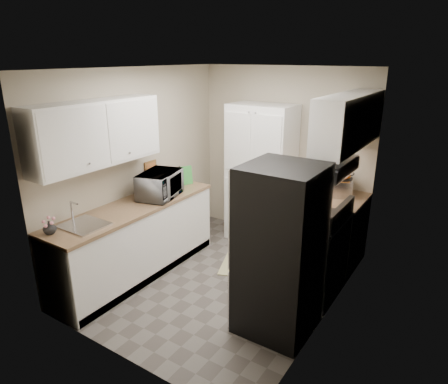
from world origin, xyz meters
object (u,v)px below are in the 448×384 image
(refrigerator, at_px, (280,251))
(microwave, at_px, (160,185))
(toaster_oven, at_px, (339,186))
(electric_range, at_px, (312,254))
(wine_bottle, at_px, (180,177))
(pantry_cabinet, at_px, (261,175))

(refrigerator, relative_size, microwave, 2.87)
(microwave, relative_size, toaster_oven, 1.57)
(electric_range, relative_size, toaster_oven, 3.00)
(refrigerator, distance_m, wine_bottle, 2.11)
(refrigerator, xyz_separation_m, wine_bottle, (-1.92, 0.85, 0.20))
(pantry_cabinet, height_order, refrigerator, pantry_cabinet)
(microwave, bearing_deg, electric_range, -93.07)
(microwave, xyz_separation_m, toaster_oven, (1.87, 1.34, -0.05))
(refrigerator, relative_size, wine_bottle, 6.51)
(toaster_oven, bearing_deg, microwave, -164.60)
(pantry_cabinet, relative_size, wine_bottle, 7.66)
(pantry_cabinet, distance_m, microwave, 1.53)
(electric_range, relative_size, microwave, 1.91)
(pantry_cabinet, bearing_deg, refrigerator, -56.54)
(pantry_cabinet, distance_m, refrigerator, 2.07)
(wine_bottle, bearing_deg, microwave, -82.85)
(toaster_oven, bearing_deg, electric_range, -108.37)
(refrigerator, bearing_deg, wine_bottle, 156.11)
(refrigerator, xyz_separation_m, microwave, (-1.86, 0.38, 0.23))
(microwave, distance_m, toaster_oven, 2.30)
(wine_bottle, bearing_deg, toaster_oven, 24.30)
(microwave, relative_size, wine_bottle, 2.27)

